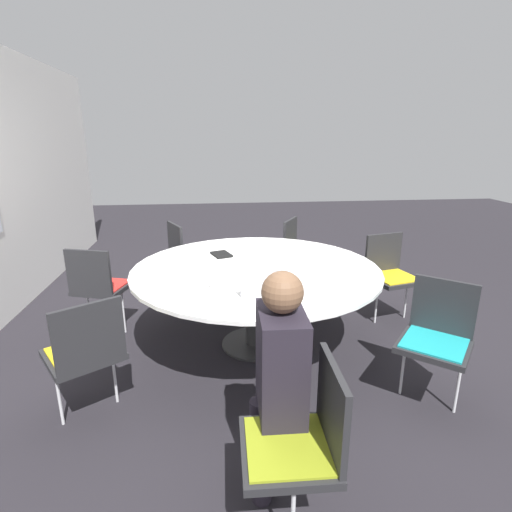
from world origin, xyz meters
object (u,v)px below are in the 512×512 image
object	(u,v)px
chair_1	(437,333)
chair_6	(86,348)
chair_2	(390,270)
chair_3	(300,249)
chair_4	(186,252)
laptop	(263,288)
spiral_notebook	(221,254)
chair_0	(303,435)
chair_5	(98,283)
coffee_cup	(215,284)
person_0	(278,369)

from	to	relation	value
chair_1	chair_6	bearing A→B (deg)	39.70
chair_2	chair_3	world-z (taller)	same
chair_4	chair_1	bearing A→B (deg)	14.96
laptop	spiral_notebook	distance (m)	1.05
chair_1	chair_4	world-z (taller)	same
chair_1	chair_4	xyz separation A→B (m)	(2.19, 1.82, 0.00)
chair_0	spiral_notebook	bearing A→B (deg)	9.66
chair_1	chair_6	size ratio (longest dim) A/B	1.00
laptop	chair_1	bearing A→B (deg)	168.79
chair_5	coffee_cup	size ratio (longest dim) A/B	10.20
chair_1	spiral_notebook	size ratio (longest dim) A/B	3.47
chair_0	chair_2	xyz separation A→B (m)	(2.17, -1.38, 0.00)
chair_1	chair_6	distance (m)	2.33
chair_2	person_0	size ratio (longest dim) A/B	0.71
chair_0	spiral_notebook	size ratio (longest dim) A/B	3.47
chair_6	person_0	size ratio (longest dim) A/B	0.71
spiral_notebook	coffee_cup	world-z (taller)	coffee_cup
chair_5	chair_4	bearing A→B (deg)	68.40
chair_1	person_0	xyz separation A→B (m)	(-0.62, 1.21, 0.19)
chair_3	chair_4	distance (m)	1.34
chair_5	laptop	xyz separation A→B (m)	(-0.99, -1.40, 0.27)
chair_2	chair_4	xyz separation A→B (m)	(0.88, 2.07, 0.00)
chair_3	chair_6	world-z (taller)	same
chair_2	chair_5	distance (m)	2.81
chair_1	chair_2	size ratio (longest dim) A/B	1.00
chair_0	chair_6	distance (m)	1.50
chair_4	chair_3	bearing A→B (deg)	65.28
chair_0	chair_2	size ratio (longest dim) A/B	1.00
chair_6	chair_2	bearing A→B (deg)	-7.15
chair_6	person_0	xyz separation A→B (m)	(-0.66, -1.12, 0.19)
chair_6	chair_0	bearing A→B (deg)	-70.32
laptop	coffee_cup	bearing A→B (deg)	-23.88
chair_2	chair_4	distance (m)	2.25
chair_1	laptop	world-z (taller)	laptop
chair_3	chair_1	bearing A→B (deg)	42.33
chair_1	chair_4	size ratio (longest dim) A/B	1.00
chair_0	chair_1	distance (m)	1.42
chair_0	laptop	xyz separation A→B (m)	(1.13, 0.04, 0.27)
chair_1	chair_6	xyz separation A→B (m)	(0.04, 2.33, 0.00)
chair_0	chair_3	xyz separation A→B (m)	(3.05, -0.65, 0.00)
laptop	chair_5	bearing A→B (deg)	-33.66
chair_3	spiral_notebook	size ratio (longest dim) A/B	3.47
chair_1	chair_2	world-z (taller)	same
person_0	laptop	bearing A→B (deg)	-0.99
chair_0	chair_4	distance (m)	3.13
laptop	coffee_cup	distance (m)	0.37
coffee_cup	chair_6	bearing A→B (deg)	114.80
chair_2	laptop	distance (m)	1.78
chair_4	chair_6	world-z (taller)	same
chair_0	spiral_notebook	xyz separation A→B (m)	(2.14, 0.30, 0.23)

